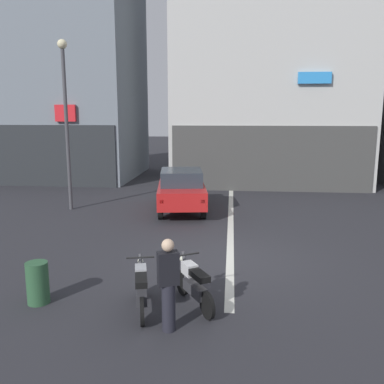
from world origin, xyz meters
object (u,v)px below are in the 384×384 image
street_lamp (66,108)px  motorcycle_white_row_left_mid (194,284)px  trash_bin (38,283)px  person_by_motorcycles (168,284)px  motorcycle_silver_row_leftmost (141,288)px  car_red_crossing_near (181,189)px

street_lamp → motorcycle_white_row_left_mid: 10.39m
motorcycle_white_row_left_mid → trash_bin: 3.13m
street_lamp → person_by_motorcycles: (5.31, -8.96, -3.12)m
motorcycle_silver_row_leftmost → person_by_motorcycles: bearing=-47.6°
motorcycle_white_row_left_mid → street_lamp: bearing=125.4°
motorcycle_silver_row_leftmost → street_lamp: bearing=119.5°
car_red_crossing_near → trash_bin: size_ratio=5.06×
car_red_crossing_near → trash_bin: bearing=-102.9°
car_red_crossing_near → street_lamp: size_ratio=0.66×
car_red_crossing_near → person_by_motorcycles: 9.12m
street_lamp → trash_bin: bearing=-72.7°
motorcycle_silver_row_leftmost → motorcycle_white_row_left_mid: (0.99, 0.29, 0.00)m
street_lamp → motorcycle_white_row_left_mid: bearing=-54.6°
street_lamp → motorcycle_silver_row_leftmost: street_lamp is taller
car_red_crossing_near → person_by_motorcycles: (0.88, -9.08, -0.03)m
person_by_motorcycles → trash_bin: 2.92m
car_red_crossing_near → trash_bin: 8.49m
trash_bin → car_red_crossing_near: bearing=77.1°
motorcycle_white_row_left_mid → person_by_motorcycles: (-0.35, -0.99, 0.40)m
street_lamp → trash_bin: (2.54, -8.14, -3.55)m
car_red_crossing_near → motorcycle_white_row_left_mid: 8.19m
motorcycle_silver_row_leftmost → person_by_motorcycles: 1.03m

